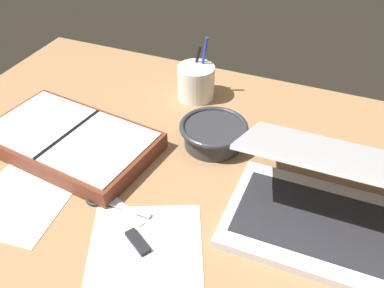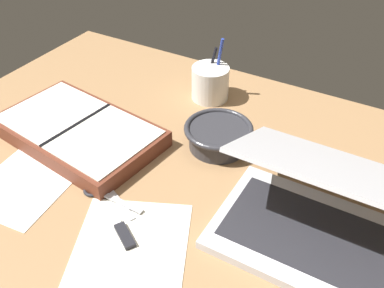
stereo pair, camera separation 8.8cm
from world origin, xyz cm
name	(u,v)px [view 1 (the left image)]	position (x,y,z in cm)	size (l,w,h in cm)	color
desk_top	(194,193)	(0.00, 0.00, 1.00)	(140.00, 100.00, 2.00)	#936D47
laptop	(321,200)	(24.40, 1.69, 6.99)	(32.47, 29.36, 17.33)	silver
bowl	(213,133)	(-1.59, 15.44, 5.14)	(15.62, 15.62, 5.61)	#2D2D33
pen_cup	(196,82)	(-13.02, 33.00, 6.53)	(9.74, 9.74, 16.45)	white
planner	(70,141)	(-31.00, 1.73, 4.09)	(40.41, 27.11, 4.37)	brown
scissors	(107,198)	(-14.84, -9.26, 2.34)	(14.22, 7.65, 0.80)	#B7B7BC
paper_sheet_front	(144,266)	(-0.71, -20.44, 2.08)	(19.89, 27.60, 0.16)	silver
paper_sheet_beside_planner	(28,193)	(-30.73, -13.87, 2.08)	(17.79, 24.48, 0.16)	white
usb_drive	(137,241)	(-4.22, -16.51, 2.50)	(6.97, 5.14, 1.00)	black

